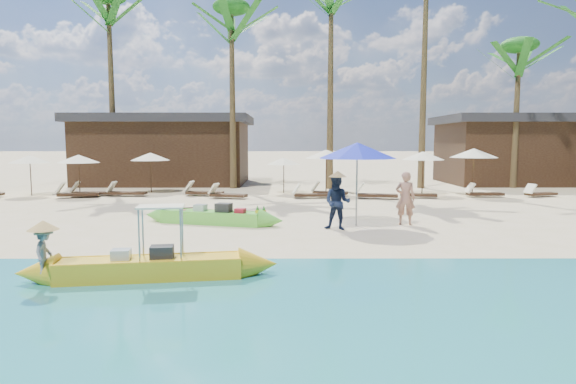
{
  "coord_description": "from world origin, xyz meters",
  "views": [
    {
      "loc": [
        -0.28,
        -13.23,
        2.67
      ],
      "look_at": [
        -0.25,
        2.0,
        1.07
      ],
      "focal_mm": 30.0,
      "sensor_mm": 36.0,
      "label": 1
    }
  ],
  "objects_px": {
    "tourist": "(405,198)",
    "blue_umbrella": "(357,150)",
    "green_canoe": "(212,217)",
    "yellow_canoe": "(151,267)"
  },
  "relations": [
    {
      "from": "tourist",
      "to": "blue_umbrella",
      "type": "xyz_separation_m",
      "value": [
        -1.59,
        -0.17,
        1.53
      ]
    },
    {
      "from": "yellow_canoe",
      "to": "blue_umbrella",
      "type": "relative_size",
      "value": 2.09
    },
    {
      "from": "yellow_canoe",
      "to": "tourist",
      "type": "bearing_deg",
      "value": 35.25
    },
    {
      "from": "yellow_canoe",
      "to": "blue_umbrella",
      "type": "xyz_separation_m",
      "value": [
        4.86,
        5.99,
        2.15
      ]
    },
    {
      "from": "green_canoe",
      "to": "tourist",
      "type": "height_order",
      "value": "tourist"
    },
    {
      "from": "green_canoe",
      "to": "tourist",
      "type": "bearing_deg",
      "value": 14.24
    },
    {
      "from": "blue_umbrella",
      "to": "green_canoe",
      "type": "bearing_deg",
      "value": 175.83
    },
    {
      "from": "yellow_canoe",
      "to": "tourist",
      "type": "distance_m",
      "value": 8.94
    },
    {
      "from": "green_canoe",
      "to": "yellow_canoe",
      "type": "distance_m",
      "value": 6.33
    },
    {
      "from": "green_canoe",
      "to": "blue_umbrella",
      "type": "relative_size",
      "value": 2.0
    }
  ]
}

